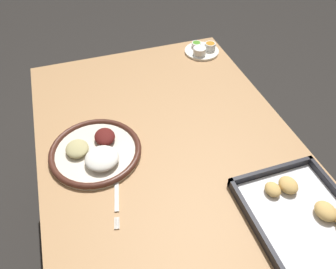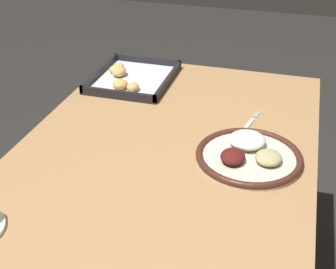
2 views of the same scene
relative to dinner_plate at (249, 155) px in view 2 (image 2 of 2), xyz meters
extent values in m
cube|color=#AD7F51|center=(0.02, 0.24, -0.03)|extent=(1.19, 0.84, 0.03)
cylinder|color=#AD7F51|center=(0.57, -0.13, -0.39)|extent=(0.06, 0.06, 0.69)
cylinder|color=#AD7F51|center=(0.57, 0.60, -0.39)|extent=(0.06, 0.06, 0.69)
cylinder|color=beige|center=(0.00, 0.00, -0.01)|extent=(0.29, 0.29, 0.01)
torus|color=#472319|center=(0.00, 0.00, 0.00)|extent=(0.29, 0.29, 0.02)
ellipsoid|color=silver|center=(0.05, 0.01, 0.02)|extent=(0.10, 0.10, 0.04)
ellipsoid|color=#511614|center=(-0.04, 0.04, 0.01)|extent=(0.08, 0.07, 0.03)
ellipsoid|color=tan|center=(-0.02, -0.05, 0.01)|extent=(0.08, 0.07, 0.03)
cube|color=silver|center=(0.16, 0.03, -0.01)|extent=(0.14, 0.04, 0.00)
cylinder|color=silver|center=(0.26, 0.00, -0.01)|extent=(0.03, 0.01, 0.00)
cylinder|color=silver|center=(0.26, 0.01, -0.01)|extent=(0.03, 0.01, 0.00)
cylinder|color=silver|center=(0.26, 0.01, -0.01)|extent=(0.03, 0.01, 0.00)
cylinder|color=silver|center=(0.26, 0.02, -0.01)|extent=(0.03, 0.01, 0.00)
cube|color=black|center=(0.41, 0.48, -0.01)|extent=(0.33, 0.28, 0.01)
cube|color=silver|center=(0.41, 0.48, -0.01)|extent=(0.31, 0.26, 0.00)
cube|color=black|center=(0.41, 0.35, 0.00)|extent=(0.33, 0.01, 0.03)
cube|color=black|center=(0.41, 0.62, 0.00)|extent=(0.33, 0.01, 0.03)
cube|color=black|center=(0.25, 0.48, 0.00)|extent=(0.01, 0.28, 0.03)
cube|color=black|center=(0.57, 0.48, 0.00)|extent=(0.01, 0.28, 0.03)
ellipsoid|color=tan|center=(0.47, 0.56, 0.01)|extent=(0.05, 0.04, 0.03)
ellipsoid|color=tan|center=(0.31, 0.50, 0.01)|extent=(0.06, 0.05, 0.03)
ellipsoid|color=tan|center=(0.31, 0.45, 0.01)|extent=(0.05, 0.04, 0.03)
ellipsoid|color=tan|center=(0.44, 0.57, 0.01)|extent=(0.05, 0.04, 0.03)
ellipsoid|color=tan|center=(0.42, 0.54, 0.01)|extent=(0.06, 0.05, 0.03)
camera|label=1|loc=(0.73, 0.00, 0.77)|focal=35.00mm
camera|label=2|loc=(-1.09, -0.09, 0.70)|focal=50.00mm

